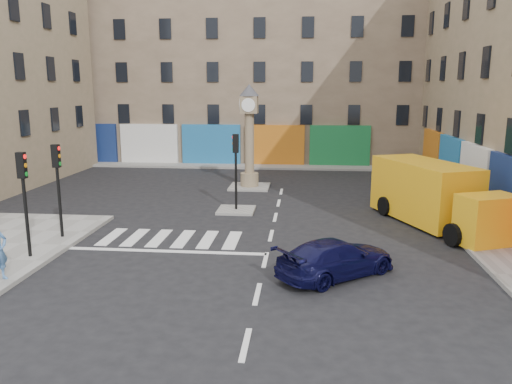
# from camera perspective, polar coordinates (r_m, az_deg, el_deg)

# --- Properties ---
(ground) EXTENTS (120.00, 120.00, 0.00)m
(ground) POSITION_cam_1_polar(r_m,az_deg,el_deg) (16.92, 0.80, -8.91)
(ground) COLOR black
(ground) RESTS_ON ground
(sidewalk_right) EXTENTS (2.60, 30.00, 0.15)m
(sidewalk_right) POSITION_cam_1_polar(r_m,az_deg,el_deg) (27.45, 21.06, -1.44)
(sidewalk_right) COLOR gray
(sidewalk_right) RESTS_ON ground
(sidewalk_far) EXTENTS (32.00, 2.40, 0.15)m
(sidewalk_far) POSITION_cam_1_polar(r_m,az_deg,el_deg) (38.79, -2.36, 3.01)
(sidewalk_far) COLOR gray
(sidewalk_far) RESTS_ON ground
(island_near) EXTENTS (1.80, 1.80, 0.12)m
(island_near) POSITION_cam_1_polar(r_m,az_deg,el_deg) (24.72, -2.28, -2.08)
(island_near) COLOR gray
(island_near) RESTS_ON ground
(island_far) EXTENTS (2.40, 2.40, 0.12)m
(island_far) POSITION_cam_1_polar(r_m,az_deg,el_deg) (30.53, -0.75, 0.60)
(island_far) COLOR gray
(island_far) RESTS_ON ground
(building_far) EXTENTS (32.00, 10.00, 17.00)m
(building_far) POSITION_cam_1_polar(r_m,az_deg,el_deg) (44.16, -1.39, 15.05)
(building_far) COLOR #857058
(building_far) RESTS_ON ground
(traffic_light_left_near) EXTENTS (0.28, 0.22, 3.70)m
(traffic_light_left_near) POSITION_cam_1_polar(r_m,az_deg,el_deg) (18.93, -25.02, 0.45)
(traffic_light_left_near) COLOR black
(traffic_light_left_near) RESTS_ON sidewalk_left
(traffic_light_left_far) EXTENTS (0.28, 0.22, 3.70)m
(traffic_light_left_far) POSITION_cam_1_polar(r_m,az_deg,el_deg) (21.00, -21.74, 1.74)
(traffic_light_left_far) COLOR black
(traffic_light_left_far) RESTS_ON sidewalk_left
(traffic_light_island) EXTENTS (0.28, 0.22, 3.70)m
(traffic_light_island) POSITION_cam_1_polar(r_m,az_deg,el_deg) (24.24, -2.33, 3.74)
(traffic_light_island) COLOR black
(traffic_light_island) RESTS_ON island_near
(clock_pillar) EXTENTS (1.20, 1.20, 6.10)m
(clock_pillar) POSITION_cam_1_polar(r_m,az_deg,el_deg) (30.05, -0.77, 7.14)
(clock_pillar) COLOR #90785E
(clock_pillar) RESTS_ON island_far
(navy_sedan) EXTENTS (4.34, 3.99, 1.22)m
(navy_sedan) POSITION_cam_1_polar(r_m,az_deg,el_deg) (16.40, 9.15, -7.47)
(navy_sedan) COLOR black
(navy_sedan) RESTS_ON ground
(yellow_van) EXTENTS (4.86, 7.78, 2.73)m
(yellow_van) POSITION_cam_1_polar(r_m,az_deg,el_deg) (23.32, 19.66, -0.35)
(yellow_van) COLOR #FAB015
(yellow_van) RESTS_ON ground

